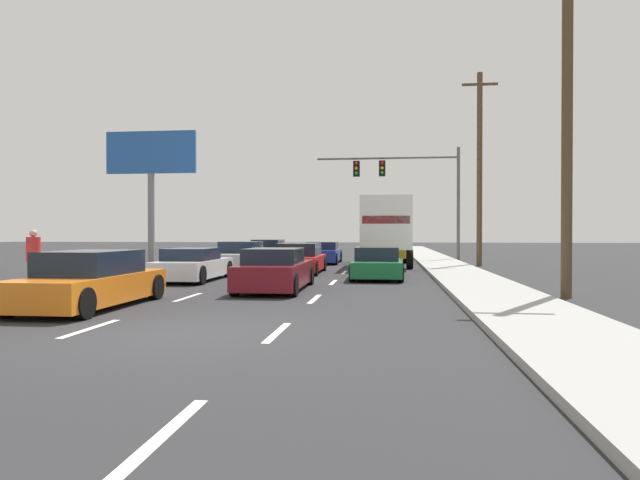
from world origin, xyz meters
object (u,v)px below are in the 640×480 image
at_px(car_orange, 91,281).
at_px(utility_pole_mid, 480,167).
at_px(car_blue, 323,253).
at_px(car_red, 299,259).
at_px(car_black, 269,252).
at_px(utility_pole_near, 567,121).
at_px(roadside_billboard, 151,167).
at_px(car_maroon, 276,271).
at_px(pedestrian_near_corner, 33,259).
at_px(car_silver, 241,257).
at_px(box_truck, 386,228).
at_px(traffic_signal_mast, 399,177).
at_px(car_white, 193,265).
at_px(car_green, 377,264).

relative_size(car_orange, utility_pole_mid, 0.46).
height_order(car_blue, car_red, car_red).
xyz_separation_m(car_blue, car_red, (-0.10, -7.93, 0.03)).
relative_size(car_black, utility_pole_near, 0.51).
bearing_deg(roadside_billboard, car_maroon, -53.70).
bearing_deg(car_black, pedestrian_near_corner, -99.68).
bearing_deg(pedestrian_near_corner, utility_pole_mid, 45.87).
distance_m(car_silver, car_orange, 13.67).
bearing_deg(box_truck, car_maroon, -104.35).
bearing_deg(utility_pole_near, traffic_signal_mast, 101.02).
relative_size(car_black, car_silver, 1.00).
height_order(car_orange, car_red, car_orange).
xyz_separation_m(car_silver, car_white, (-0.14, -6.23, -0.05)).
relative_size(car_black, utility_pole_mid, 0.47).
distance_m(car_black, pedestrian_near_corner, 18.00).
relative_size(utility_pole_mid, pedestrian_near_corner, 5.96).
distance_m(car_silver, box_truck, 7.67).
relative_size(car_maroon, utility_pole_mid, 0.47).
height_order(car_white, car_orange, car_orange).
xyz_separation_m(car_orange, utility_pole_mid, (11.45, 17.75, 4.52)).
bearing_deg(car_white, car_blue, 74.72).
height_order(car_blue, car_green, car_blue).
distance_m(car_white, roadside_billboard, 12.42).
distance_m(car_maroon, pedestrian_near_corner, 6.85).
height_order(car_maroon, utility_pole_near, utility_pole_near).
relative_size(car_silver, car_blue, 1.05).
height_order(box_truck, car_green, box_truck).
xyz_separation_m(car_red, box_truck, (3.65, 5.42, 1.39)).
xyz_separation_m(car_red, pedestrian_near_corner, (-6.19, -8.98, 0.38)).
distance_m(car_orange, box_truck, 18.37).
bearing_deg(pedestrian_near_corner, car_green, 34.31).
xyz_separation_m(car_black, car_blue, (3.26, -0.83, -0.05)).
height_order(car_black, pedestrian_near_corner, pedestrian_near_corner).
xyz_separation_m(car_green, utility_pole_near, (5.08, -5.89, 4.09)).
bearing_deg(car_white, utility_pole_near, -19.64).
distance_m(car_green, utility_pole_mid, 10.96).
bearing_deg(car_silver, car_maroon, -69.23).
distance_m(car_maroon, traffic_signal_mast, 20.18).
height_order(car_blue, roadside_billboard, roadside_billboard).
bearing_deg(box_truck, car_black, 153.88).
relative_size(car_maroon, roadside_billboard, 0.65).
relative_size(car_black, car_white, 1.03).
bearing_deg(car_orange, roadside_billboard, 109.21).
xyz_separation_m(car_maroon, pedestrian_near_corner, (-6.61, -1.76, 0.39)).
bearing_deg(traffic_signal_mast, car_red, -110.37).
xyz_separation_m(utility_pole_near, pedestrian_near_corner, (-14.61, -0.61, -3.67)).
distance_m(car_blue, roadside_billboard, 10.55).
bearing_deg(car_green, pedestrian_near_corner, -145.69).
bearing_deg(car_white, car_silver, 88.72).
height_order(utility_pole_mid, pedestrian_near_corner, utility_pole_mid).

